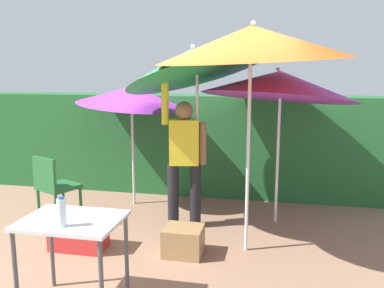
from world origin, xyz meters
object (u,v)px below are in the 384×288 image
(cooler_box, at_px, (78,231))
(folding_table, at_px, (72,230))
(chair_plastic, at_px, (54,185))
(bottle_water, at_px, (62,212))
(umbrella_navy, at_px, (252,43))
(crate_cardboard, at_px, (183,241))
(umbrella_rainbow, at_px, (195,61))
(umbrella_orange, at_px, (279,85))
(umbrella_yellow, at_px, (132,96))
(person_vendor, at_px, (184,155))

(cooler_box, xyz_separation_m, folding_table, (0.51, -1.04, 0.47))
(chair_plastic, distance_m, bottle_water, 2.27)
(umbrella_navy, bearing_deg, folding_table, -134.10)
(umbrella_navy, distance_m, folding_table, 2.47)
(chair_plastic, distance_m, crate_cardboard, 1.98)
(umbrella_rainbow, xyz_separation_m, folding_table, (-0.64, -1.91, -1.40))
(umbrella_orange, distance_m, umbrella_yellow, 2.10)
(person_vendor, bearing_deg, crate_cardboard, -77.93)
(umbrella_rainbow, xyz_separation_m, bottle_water, (-0.63, -2.07, -1.19))
(crate_cardboard, bearing_deg, umbrella_navy, 19.76)
(umbrella_rainbow, relative_size, folding_table, 3.22)
(umbrella_yellow, relative_size, bottle_water, 7.71)
(umbrella_orange, relative_size, cooler_box, 3.57)
(crate_cardboard, height_order, bottle_water, bottle_water)
(umbrella_rainbow, bearing_deg, umbrella_navy, -37.65)
(umbrella_orange, distance_m, bottle_water, 3.11)
(umbrella_orange, xyz_separation_m, folding_table, (-1.63, -2.33, -1.12))
(umbrella_yellow, xyz_separation_m, person_vendor, (0.94, -0.76, -0.68))
(chair_plastic, bearing_deg, umbrella_navy, -7.82)
(folding_table, bearing_deg, umbrella_rainbow, 71.52)
(umbrella_rainbow, height_order, person_vendor, umbrella_rainbow)
(folding_table, height_order, bottle_water, bottle_water)
(umbrella_rainbow, bearing_deg, chair_plastic, -174.12)
(crate_cardboard, relative_size, bottle_water, 1.72)
(chair_plastic, bearing_deg, cooler_box, -45.00)
(crate_cardboard, height_order, folding_table, folding_table)
(umbrella_yellow, height_order, bottle_water, umbrella_yellow)
(umbrella_navy, bearing_deg, bottle_water, -130.68)
(crate_cardboard, relative_size, folding_table, 0.52)
(person_vendor, bearing_deg, cooler_box, -139.09)
(umbrella_rainbow, bearing_deg, folding_table, -108.48)
(chair_plastic, xyz_separation_m, crate_cardboard, (1.86, -0.59, -0.36))
(person_vendor, relative_size, crate_cardboard, 4.54)
(umbrella_yellow, bearing_deg, umbrella_navy, -36.13)
(chair_plastic, bearing_deg, umbrella_yellow, 51.41)
(umbrella_navy, height_order, folding_table, umbrella_navy)
(person_vendor, bearing_deg, chair_plastic, -173.59)
(folding_table, bearing_deg, umbrella_navy, 45.90)
(cooler_box, height_order, bottle_water, bottle_water)
(umbrella_yellow, distance_m, folding_table, 2.86)
(umbrella_yellow, distance_m, cooler_box, 2.15)
(umbrella_rainbow, bearing_deg, umbrella_orange, 23.13)
(umbrella_rainbow, bearing_deg, person_vendor, 179.27)
(umbrella_orange, relative_size, bottle_water, 8.91)
(bottle_water, bearing_deg, umbrella_orange, 57.08)
(umbrella_orange, xyz_separation_m, umbrella_yellow, (-2.06, 0.34, -0.18))
(crate_cardboard, bearing_deg, chair_plastic, 162.51)
(umbrella_orange, xyz_separation_m, umbrella_navy, (-0.29, -0.96, 0.44))
(umbrella_yellow, xyz_separation_m, umbrella_navy, (1.77, -1.29, 0.62))
(umbrella_navy, height_order, bottle_water, umbrella_navy)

